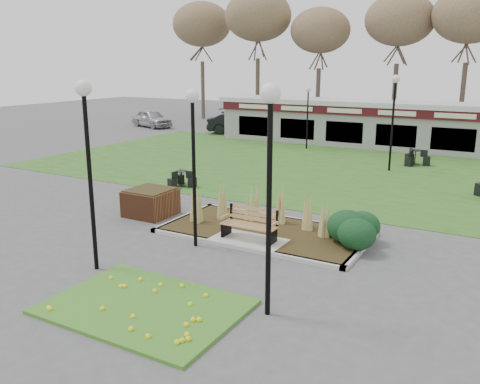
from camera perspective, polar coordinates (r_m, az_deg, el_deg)
The scene contains 18 objects.
ground at distance 15.09m, azimuth 0.71°, elevation -5.96°, with size 100.00×100.00×0.00m, color #515154.
lawn at distance 25.87m, azimuth 13.68°, elevation 2.26°, with size 34.00×16.00×0.02m, color #2F5D1D.
flower_bed at distance 11.58m, azimuth -10.63°, elevation -12.40°, with size 4.20×3.00×0.16m.
planting_bed at distance 15.60m, azimuth 7.24°, elevation -3.96°, with size 6.75×3.40×1.27m.
park_bench at distance 15.10m, azimuth 1.17°, elevation -3.58°, with size 1.70×0.66×0.93m.
brick_planter at distance 18.11m, azimuth -10.00°, elevation -1.12°, with size 1.50×1.50×0.95m.
food_pavilion at distance 33.29m, azimuth 17.71°, elevation 7.16°, with size 24.60×3.40×2.90m.
tree_backdrop at distance 41.09m, azimuth 20.98°, elevation 17.78°, with size 47.24×5.24×10.36m.
lamp_post_near_left at distance 10.06m, azimuth 3.36°, elevation 4.65°, with size 0.40×0.40×4.86m.
lamp_post_near_right at distance 13.03m, azimuth -16.83°, elevation 6.22°, with size 0.40×0.40×4.84m.
lamp_post_mid_left at distance 14.27m, azimuth -5.29°, elevation 6.52°, with size 0.38×0.38×4.54m.
lamp_post_mid_right at distance 25.94m, azimuth 16.91°, elevation 9.68°, with size 0.39×0.39×4.68m.
lamp_post_far_left at distance 31.81m, azimuth 7.63°, elevation 9.77°, with size 0.32×0.32×3.82m.
bistro_set_a at distance 22.16m, azimuth -6.55°, elevation 1.22°, with size 1.21×1.25×0.68m.
bistro_set_b at distance 28.24m, azimuth 19.06°, elevation 3.43°, with size 1.40×1.44×0.78m.
car_silver at distance 43.48m, azimuth -9.90°, elevation 8.15°, with size 1.72×4.27×1.45m, color #B6B5BA.
car_black at distance 38.64m, azimuth 0.07°, elevation 7.74°, with size 1.72×4.93×1.62m, color black.
car_blue at distance 45.51m, azimuth 0.06°, elevation 8.50°, with size 1.76×4.33×1.26m, color navy.
Camera 1 is at (6.83, -12.40, 5.22)m, focal length 38.00 mm.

